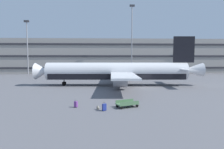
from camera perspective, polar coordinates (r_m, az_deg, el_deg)
name	(u,v)px	position (r m, az deg, el deg)	size (l,w,h in m)	color
ground_plane	(146,87)	(39.32, 10.18, -3.83)	(600.00, 600.00, 0.00)	#5B5B60
terminal_structure	(124,56)	(83.22, 3.50, 5.39)	(156.54, 17.52, 13.62)	gray
airliner	(118,72)	(41.46, 1.95, 0.74)	(36.25, 29.16, 10.56)	silver
light_mast_far_left	(27,43)	(75.38, -23.93, 8.52)	(1.80, 0.50, 19.38)	gray
light_mast_left	(132,35)	(71.27, 5.94, 11.55)	(1.80, 0.50, 25.16)	gray
suitcase_teal	(76,104)	(23.44, -10.73, -8.67)	(0.45, 0.41, 0.92)	#72388C
suitcase_silver	(104,107)	(21.55, -2.33, -9.68)	(0.51, 0.45, 0.98)	navy
backpack_upright	(98,108)	(22.25, -4.16, -9.83)	(0.37, 0.42, 0.46)	gray
baggage_cart	(127,104)	(23.17, 4.52, -8.67)	(3.31, 2.20, 0.82)	#4C724C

